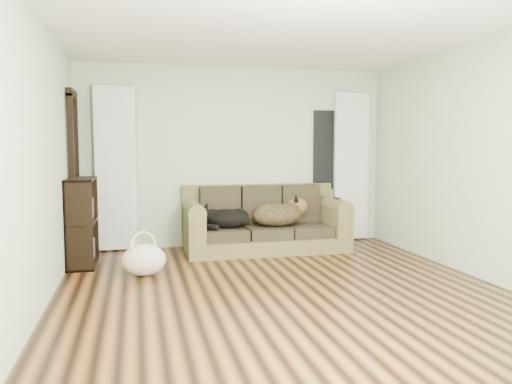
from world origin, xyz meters
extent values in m
plane|color=black|center=(0.00, 0.00, 0.00)|extent=(5.00, 5.00, 0.00)
plane|color=white|center=(0.00, 0.00, 2.60)|extent=(5.00, 5.00, 0.00)
cube|color=#ADBBA4|center=(0.00, 2.50, 1.30)|extent=(4.50, 0.04, 2.60)
cube|color=#ADBBA4|center=(-2.25, 0.00, 1.30)|extent=(0.04, 5.00, 2.60)
cube|color=#ADBBA4|center=(2.25, 0.00, 1.30)|extent=(0.04, 5.00, 2.60)
cube|color=white|center=(-1.70, 2.42, 1.15)|extent=(0.55, 0.08, 2.25)
cube|color=white|center=(1.80, 2.42, 1.15)|extent=(0.55, 0.08, 2.25)
cube|color=black|center=(1.45, 2.47, 1.40)|extent=(0.50, 0.03, 1.20)
cube|color=black|center=(-2.20, 2.05, 1.05)|extent=(0.07, 0.60, 2.10)
cube|color=brown|center=(0.32, 1.97, 0.45)|extent=(2.24, 0.97, 0.92)
ellipsoid|color=black|center=(-0.27, 1.93, 0.48)|extent=(0.74, 0.64, 0.26)
ellipsoid|color=black|center=(0.52, 1.96, 0.49)|extent=(0.85, 0.66, 0.34)
cube|color=black|center=(1.32, 1.83, 0.73)|extent=(0.06, 0.17, 0.02)
ellipsoid|color=beige|center=(-1.36, 0.96, 0.16)|extent=(0.58, 0.50, 0.36)
cube|color=black|center=(-2.09, 1.70, 0.50)|extent=(0.33, 0.86, 1.07)
camera|label=1|loc=(-1.42, -4.71, 1.46)|focal=35.00mm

